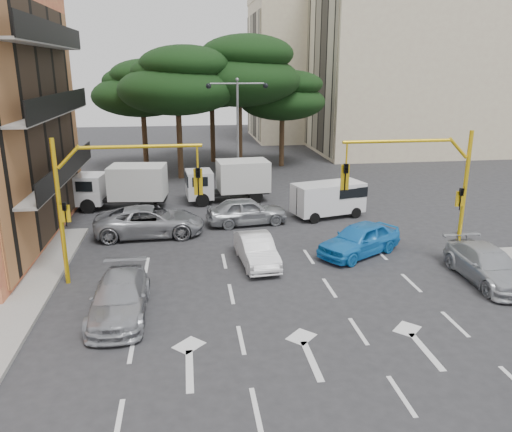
% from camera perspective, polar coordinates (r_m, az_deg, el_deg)
% --- Properties ---
extents(ground, '(120.00, 120.00, 0.00)m').
position_cam_1_polar(ground, '(20.19, 2.87, -8.53)').
color(ground, '#28282B').
rests_on(ground, ground).
extents(median_strip, '(1.40, 6.00, 0.15)m').
position_cam_1_polar(median_strip, '(35.16, -2.03, 2.63)').
color(median_strip, gray).
rests_on(median_strip, ground).
extents(apartment_beige_near, '(20.20, 12.15, 18.70)m').
position_cam_1_polar(apartment_beige_near, '(55.19, 17.92, 16.68)').
color(apartment_beige_near, beige).
rests_on(apartment_beige_near, ground).
extents(apartment_beige_far, '(16.20, 12.15, 16.70)m').
position_cam_1_polar(apartment_beige_far, '(64.09, 7.15, 16.31)').
color(apartment_beige_far, beige).
rests_on(apartment_beige_far, ground).
extents(pine_left_near, '(9.15, 9.15, 10.23)m').
position_cam_1_polar(pine_left_near, '(39.90, -8.93, 15.04)').
color(pine_left_near, '#382616').
rests_on(pine_left_near, ground).
extents(pine_center, '(9.98, 9.98, 11.16)m').
position_cam_1_polar(pine_center, '(42.14, -1.86, 16.25)').
color(pine_center, '#382616').
rests_on(pine_center, ground).
extents(pine_left_far, '(8.32, 8.32, 9.30)m').
position_cam_1_polar(pine_left_far, '(44.05, -12.86, 14.07)').
color(pine_left_far, '#382616').
rests_on(pine_left_far, ground).
extents(pine_right, '(7.49, 7.49, 8.37)m').
position_cam_1_polar(pine_right, '(44.78, 3.12, 13.59)').
color(pine_right, '#382616').
rests_on(pine_right, ground).
extents(pine_back, '(9.15, 9.15, 10.23)m').
position_cam_1_polar(pine_back, '(46.96, -5.06, 15.39)').
color(pine_back, '#382616').
rests_on(pine_back, ground).
extents(signal_mast_right, '(5.79, 0.37, 6.00)m').
position_cam_1_polar(signal_mast_right, '(22.93, 19.02, 3.91)').
color(signal_mast_right, gold).
rests_on(signal_mast_right, ground).
extents(signal_mast_left, '(5.79, 0.37, 6.00)m').
position_cam_1_polar(signal_mast_left, '(20.72, -16.90, 2.81)').
color(signal_mast_left, gold).
rests_on(signal_mast_left, ground).
extents(street_lamp_center, '(4.16, 0.36, 7.77)m').
position_cam_1_polar(street_lamp_center, '(34.26, -2.12, 11.35)').
color(street_lamp_center, slate).
rests_on(street_lamp_center, median_strip).
extents(car_white_hatch, '(1.74, 4.13, 1.33)m').
position_cam_1_polar(car_white_hatch, '(22.57, 0.05, -3.89)').
color(car_white_hatch, silver).
rests_on(car_white_hatch, ground).
extents(car_blue_compact, '(4.80, 3.88, 1.54)m').
position_cam_1_polar(car_blue_compact, '(24.14, 11.74, -2.61)').
color(car_blue_compact, blue).
rests_on(car_blue_compact, ground).
extents(car_silver_wagon, '(1.96, 4.78, 1.39)m').
position_cam_1_polar(car_silver_wagon, '(18.67, -15.33, -8.99)').
color(car_silver_wagon, '#9B9DA2').
rests_on(car_silver_wagon, ground).
extents(car_silver_cross_a, '(5.74, 2.76, 1.58)m').
position_cam_1_polar(car_silver_cross_a, '(26.90, -12.03, -0.58)').
color(car_silver_cross_a, '#97999F').
rests_on(car_silver_cross_a, ground).
extents(car_silver_cross_b, '(4.74, 2.36, 1.55)m').
position_cam_1_polar(car_silver_cross_b, '(28.23, -1.06, 0.58)').
color(car_silver_cross_b, '#9A9DA2').
rests_on(car_silver_cross_b, ground).
extents(car_silver_parked, '(2.05, 4.88, 1.41)m').
position_cam_1_polar(car_silver_parked, '(22.91, 24.96, -5.11)').
color(car_silver_parked, '#AAADB3').
rests_on(car_silver_parked, ground).
extents(van_white, '(4.52, 2.88, 2.09)m').
position_cam_1_polar(van_white, '(29.89, 8.24, 1.86)').
color(van_white, silver).
rests_on(van_white, ground).
extents(box_truck_a, '(5.85, 2.99, 2.76)m').
position_cam_1_polar(box_truck_a, '(32.34, -15.05, 3.20)').
color(box_truck_a, silver).
rests_on(box_truck_a, ground).
extents(box_truck_b, '(5.67, 2.75, 2.70)m').
position_cam_1_polar(box_truck_b, '(33.04, -3.18, 3.97)').
color(box_truck_b, silver).
rests_on(box_truck_b, ground).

